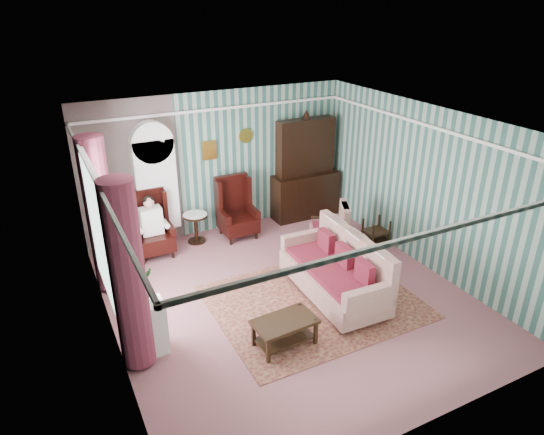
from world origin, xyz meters
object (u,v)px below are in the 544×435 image
bookcase (157,192)px  coffee_table (285,332)px  floral_armchair (329,228)px  round_side_table (196,228)px  wingback_right (238,208)px  seated_woman (152,227)px  sofa (333,270)px  dresser_hutch (306,166)px  wingback_left (152,225)px  nest_table (376,231)px  plant_stand (146,329)px

bookcase → coffee_table: 4.03m
floral_armchair → round_side_table: bearing=82.8°
coffee_table → wingback_right: bearing=77.4°
seated_woman → wingback_right: bearing=0.0°
sofa → dresser_hutch: bearing=-20.1°
bookcase → wingback_left: size_ratio=1.79×
bookcase → wingback_left: bookcase is taller
nest_table → plant_stand: bearing=-166.2°
sofa → floral_armchair: (0.82, 1.40, -0.03)m
wingback_left → round_side_table: (0.90, 0.15, -0.33)m
wingback_right → floral_armchair: wingback_right is taller
round_side_table → dresser_hutch: bearing=2.6°
wingback_left → floral_armchair: bearing=-22.8°
dresser_hutch → seated_woman: 3.56m
plant_stand → floral_armchair: floral_armchair is taller
coffee_table → round_side_table: bearing=91.2°
sofa → coffee_table: 1.53m
dresser_hutch → wingback_left: 3.55m
wingback_right → plant_stand: 3.76m
plant_stand → coffee_table: 1.93m
floral_armchair → dresser_hutch: bearing=12.3°
dresser_hutch → nest_table: (0.57, -1.82, -0.91)m
dresser_hutch → plant_stand: bearing=-144.9°
nest_table → sofa: 2.14m
wingback_right → coffee_table: bearing=-102.6°
dresser_hutch → floral_armchair: size_ratio=2.63×
wingback_right → sofa: wingback_right is taller
dresser_hutch → wingback_left: dresser_hutch is taller
floral_armchair → sofa: bearing=175.9°
nest_table → floral_armchair: 1.01m
bookcase → wingback_right: bookcase is taller
seated_woman → sofa: (2.28, -2.71, -0.11)m
bookcase → wingback_right: 1.63m
wingback_left → seated_woman: wingback_left is taller
plant_stand → dresser_hutch: bearing=35.1°
plant_stand → sofa: size_ratio=0.37×
nest_table → bookcase: bearing=153.1°
dresser_hutch → seated_woman: dresser_hutch is taller
sofa → bookcase: bearing=35.4°
bookcase → wingback_left: (-0.25, -0.39, -0.50)m
wingback_left → plant_stand: size_ratio=1.56×
wingback_left → nest_table: 4.37m
dresser_hutch → sofa: bearing=-112.2°
seated_woman → floral_armchair: bearing=-22.8°
wingback_left → wingback_right: 1.75m
round_side_table → plant_stand: 3.36m
round_side_table → coffee_table: round_side_table is taller
dresser_hutch → wingback_left: (-3.50, -0.27, -0.55)m
dresser_hutch → sofa: 3.29m
floral_armchair → coffee_table: (-2.13, -2.16, -0.24)m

